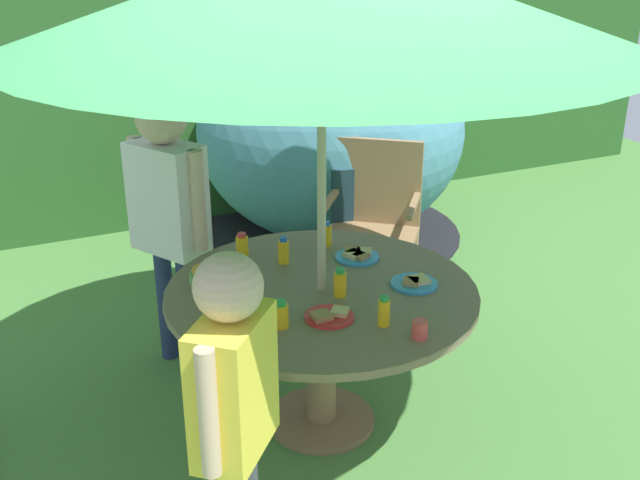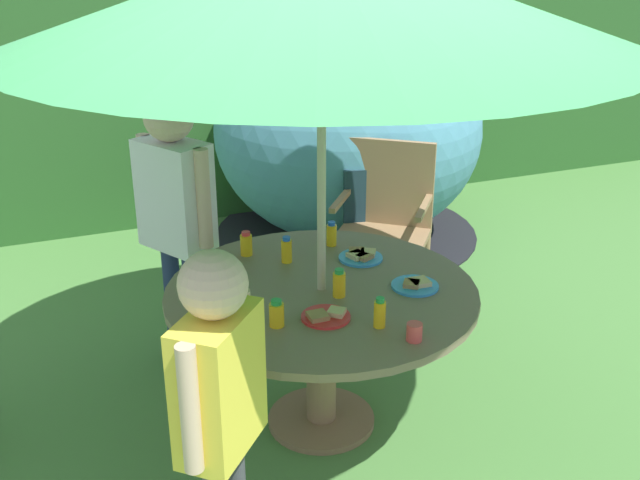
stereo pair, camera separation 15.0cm
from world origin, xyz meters
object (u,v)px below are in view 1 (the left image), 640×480
cup_near (420,330)px  child_in_yellow_shirt (233,387)px  snack_bowl (209,274)px  plate_center_back (415,283)px  juice_bottle_mid_right (281,315)px  wooden_chair (374,214)px  plate_far_right (357,255)px  juice_bottle_near_right (340,283)px  garden_table (321,315)px  juice_bottle_far_left (216,310)px  plate_center_front (329,316)px  dome_tent (330,130)px  juice_bottle_front_edge (283,251)px  juice_bottle_back_edge (242,246)px  juice_bottle_mid_left (326,234)px  juice_bottle_near_left (384,312)px  child_in_white_shirt (168,198)px

cup_near → child_in_yellow_shirt: bearing=-166.9°
snack_bowl → plate_center_back: 0.89m
child_in_yellow_shirt → juice_bottle_mid_right: (0.35, 0.48, -0.06)m
wooden_chair → plate_far_right: wooden_chair is taller
child_in_yellow_shirt → snack_bowl: child_in_yellow_shirt is taller
child_in_yellow_shirt → cup_near: bearing=-35.5°
juice_bottle_near_right → juice_bottle_mid_right: bearing=-156.0°
garden_table → juice_bottle_far_left: (-0.50, -0.10, 0.18)m
child_in_yellow_shirt → plate_center_front: 0.72m
wooden_chair → juice_bottle_near_right: bearing=-86.2°
dome_tent → plate_center_back: 2.31m
juice_bottle_front_edge → juice_bottle_back_edge: bearing=135.7°
juice_bottle_back_edge → dome_tent: bearing=53.1°
child_in_yellow_shirt → juice_bottle_mid_left: 1.41m
plate_far_right → juice_bottle_near_left: (-0.20, -0.61, 0.04)m
wooden_chair → juice_bottle_far_left: bearing=-101.0°
plate_center_back → juice_bottle_mid_right: bearing=-171.4°
dome_tent → juice_bottle_mid_left: 1.84m
cup_near → juice_bottle_back_edge: bearing=109.8°
juice_bottle_back_edge → juice_bottle_front_edge: bearing=-44.3°
snack_bowl → juice_bottle_near_right: (0.46, -0.35, 0.02)m
dome_tent → juice_bottle_near_left: (-0.93, -2.46, -0.03)m
plate_center_front → plate_far_right: bearing=52.3°
juice_bottle_near_right → cup_near: 0.45m
juice_bottle_mid_left → juice_bottle_back_edge: bearing=174.5°
child_in_yellow_shirt → juice_bottle_mid_left: bearing=4.6°
child_in_white_shirt → snack_bowl: 0.56m
plate_center_front → juice_bottle_mid_right: size_ratio=1.76×
cup_near → juice_bottle_near_left: bearing=118.0°
plate_center_back → juice_bottle_front_edge: (-0.42, 0.45, 0.05)m
juice_bottle_mid_left → juice_bottle_mid_right: 0.82m
juice_bottle_near_right → child_in_yellow_shirt: bearing=-137.2°
wooden_chair → child_in_yellow_shirt: bearing=-91.3°
plate_center_front → juice_bottle_mid_right: 0.20m
garden_table → cup_near: size_ratio=19.16×
plate_center_front → juice_bottle_mid_left: 0.74m
child_in_yellow_shirt → snack_bowl: bearing=29.2°
child_in_white_shirt → juice_bottle_front_edge: (0.40, -0.47, -0.16)m
cup_near → plate_far_right: bearing=80.7°
juice_bottle_front_edge → child_in_yellow_shirt: bearing=-119.5°
garden_table → snack_bowl: snack_bowl is taller
juice_bottle_mid_left → juice_bottle_back_edge: 0.42m
plate_center_back → juice_bottle_mid_left: size_ratio=1.67×
juice_bottle_near_left → plate_center_back: bearing=40.8°
child_in_yellow_shirt → dome_tent: bearing=10.8°
juice_bottle_near_left → juice_bottle_far_left: size_ratio=1.00×
plate_center_back → juice_bottle_back_edge: juice_bottle_back_edge is taller
plate_far_right → juice_bottle_far_left: juice_bottle_far_left is taller
child_in_yellow_shirt → juice_bottle_near_left: child_in_yellow_shirt is taller
juice_bottle_near_left → juice_bottle_front_edge: (-0.13, 0.70, 0.00)m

